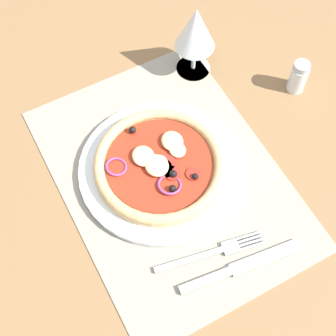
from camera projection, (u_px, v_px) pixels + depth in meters
ground_plane at (169, 181)px, 86.58cm from camera, size 190.00×140.00×2.40cm
placemat at (169, 177)px, 85.35cm from camera, size 47.86×34.59×0.40cm
plate at (159, 169)px, 85.20cm from camera, size 27.04×27.04×1.10cm
pizza at (159, 164)px, 83.77cm from camera, size 21.72×21.72×2.58cm
fork at (216, 251)px, 78.59cm from camera, size 4.83×17.97×0.44cm
knife at (242, 267)px, 77.39cm from camera, size 4.05×20.05×0.62cm
wine_glass at (196, 30)px, 88.00cm from camera, size 7.20×7.20×14.90cm
pepper_shaker at (298, 77)px, 91.76cm from camera, size 3.20×3.20×6.70cm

